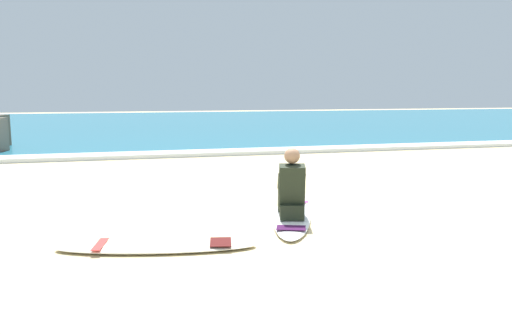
% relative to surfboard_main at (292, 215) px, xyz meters
% --- Properties ---
extents(ground_plane, '(80.00, 80.00, 0.00)m').
position_rel_surfboard_main_xyz_m(ground_plane, '(-0.41, -0.04, -0.04)').
color(ground_plane, beige).
extents(sea, '(80.00, 28.00, 0.10)m').
position_rel_surfboard_main_xyz_m(sea, '(-0.41, 21.16, 0.01)').
color(sea, teal).
rests_on(sea, ground).
extents(breaking_foam, '(80.00, 0.90, 0.11)m').
position_rel_surfboard_main_xyz_m(breaking_foam, '(-0.41, 7.46, 0.02)').
color(breaking_foam, white).
rests_on(breaking_foam, ground).
extents(surfboard_main, '(1.38, 2.60, 0.08)m').
position_rel_surfboard_main_xyz_m(surfboard_main, '(0.00, 0.00, 0.00)').
color(surfboard_main, white).
rests_on(surfboard_main, ground).
extents(surfer_seated, '(0.51, 0.76, 0.95)m').
position_rel_surfboard_main_xyz_m(surfer_seated, '(-0.09, -0.22, 0.40)').
color(surfer_seated, black).
rests_on(surfer_seated, surfboard_main).
extents(surfboard_spare_near, '(2.30, 0.96, 0.08)m').
position_rel_surfboard_main_xyz_m(surfboard_spare_near, '(-1.96, -1.00, 0.00)').
color(surfboard_spare_near, '#EFE5C6').
rests_on(surfboard_spare_near, ground).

